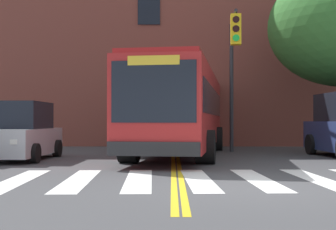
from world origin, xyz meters
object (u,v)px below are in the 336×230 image
car_silver_near_lane (21,133)px  traffic_light_overhead (233,59)px  city_bus (181,108)px  car_black_behind_bus (191,129)px

car_silver_near_lane → traffic_light_overhead: size_ratio=0.77×
traffic_light_overhead → car_silver_near_lane: bearing=-162.3°
city_bus → car_black_behind_bus: (0.76, 9.14, -0.92)m
city_bus → traffic_light_overhead: traffic_light_overhead is taller
car_black_behind_bus → traffic_light_overhead: 9.59m
city_bus → traffic_light_overhead: (1.94, 0.03, 1.86)m
city_bus → traffic_light_overhead: 2.69m
city_bus → car_black_behind_bus: city_bus is taller
car_black_behind_bus → car_silver_near_lane: bearing=-117.9°
car_silver_near_lane → car_black_behind_bus: bearing=62.1°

